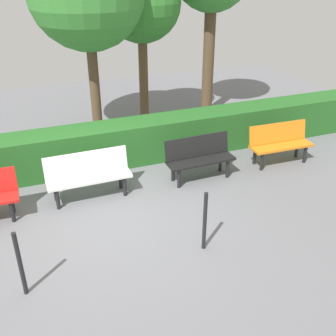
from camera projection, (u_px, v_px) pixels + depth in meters
The scene contains 8 objects.
ground_plane at pixel (109, 215), 7.09m from camera, with size 17.25×17.25×0.00m, color slate.
bench_orange at pixel (280, 142), 8.69m from camera, with size 1.39×0.50×0.86m.
bench_black at pixel (199, 156), 8.07m from camera, with size 1.40×0.50×0.86m.
bench_white at pixel (88, 173), 7.43m from camera, with size 1.54×0.47×0.86m.
hedge_row at pixel (128, 142), 8.74m from camera, with size 13.25×0.74×0.90m, color #266023.
tree_mid at pixel (141, 3), 9.67m from camera, with size 1.93×1.93×4.02m.
railing_post_mid at pixel (205, 221), 6.06m from camera, with size 0.06×0.06×1.00m, color black.
railing_post_far at pixel (20, 264), 5.22m from camera, with size 0.06×0.06×1.00m, color black.
Camera 1 is at (1.15, 5.86, 4.04)m, focal length 43.12 mm.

